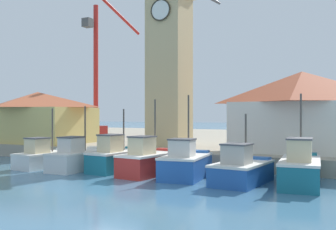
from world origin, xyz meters
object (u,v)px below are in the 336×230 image
(fishing_boat_left_inner, at_px, (118,158))
(fishing_boat_right_inner, at_px, (300,169))
(fishing_boat_left_outer, at_px, (79,158))
(warehouse_right, at_px, (302,110))
(fishing_boat_far_left, at_px, (45,157))
(fishing_boat_mid_left, at_px, (149,161))
(warehouse_left, at_px, (37,116))
(port_crane_far, at_px, (97,84))
(port_crane_near, at_px, (170,69))
(fishing_boat_mid_right, at_px, (242,170))
(clock_tower, at_px, (169,50))
(fishing_boat_center, at_px, (186,164))

(fishing_boat_left_inner, distance_m, fishing_boat_right_inner, 10.93)
(fishing_boat_left_outer, bearing_deg, warehouse_right, 34.19)
(fishing_boat_far_left, xyz_separation_m, fishing_boat_mid_left, (7.81, 0.29, 0.12))
(fishing_boat_far_left, height_order, warehouse_right, warehouse_right)
(fishing_boat_mid_left, bearing_deg, warehouse_left, 156.80)
(fishing_boat_left_inner, distance_m, port_crane_far, 23.57)
(warehouse_left, height_order, port_crane_near, port_crane_near)
(fishing_boat_mid_left, distance_m, fishing_boat_mid_right, 5.66)
(fishing_boat_left_outer, xyz_separation_m, fishing_boat_left_inner, (2.57, 0.61, 0.05))
(warehouse_left, height_order, port_crane_far, port_crane_far)
(fishing_boat_left_inner, bearing_deg, fishing_boat_mid_right, -6.12)
(fishing_boat_mid_right, bearing_deg, clock_tower, 134.19)
(port_crane_far, bearing_deg, fishing_boat_mid_right, -38.52)
(fishing_boat_center, height_order, clock_tower, clock_tower)
(warehouse_right, bearing_deg, fishing_boat_mid_left, -131.40)
(warehouse_left, bearing_deg, warehouse_right, 4.16)
(fishing_boat_center, distance_m, clock_tower, 12.80)
(fishing_boat_center, bearing_deg, fishing_boat_mid_right, -5.62)
(fishing_boat_left_inner, relative_size, port_crane_near, 0.22)
(fishing_boat_mid_left, distance_m, fishing_boat_center, 2.37)
(fishing_boat_far_left, relative_size, fishing_boat_mid_left, 0.96)
(clock_tower, height_order, warehouse_right, clock_tower)
(fishing_boat_far_left, xyz_separation_m, port_crane_far, (-9.41, 18.10, 6.47))
(fishing_boat_mid_right, distance_m, fishing_boat_right_inner, 2.87)
(port_crane_near, bearing_deg, fishing_boat_right_inner, -51.57)
(fishing_boat_left_outer, relative_size, port_crane_near, 0.23)
(fishing_boat_center, relative_size, warehouse_right, 0.51)
(fishing_boat_mid_left, xyz_separation_m, fishing_boat_right_inner, (8.39, 0.46, 0.02))
(fishing_boat_center, bearing_deg, port_crane_near, 118.26)
(fishing_boat_left_inner, bearing_deg, port_crane_far, 130.27)
(fishing_boat_left_inner, bearing_deg, warehouse_left, 154.60)
(clock_tower, relative_size, warehouse_left, 1.63)
(fishing_boat_far_left, distance_m, fishing_boat_mid_left, 7.81)
(fishing_boat_mid_right, distance_m, port_crane_far, 29.93)
(fishing_boat_right_inner, xyz_separation_m, warehouse_left, (-23.97, 6.21, 2.52))
(warehouse_right, bearing_deg, fishing_boat_left_outer, -145.81)
(port_crane_near, bearing_deg, fishing_boat_center, -61.74)
(fishing_boat_mid_left, bearing_deg, fishing_boat_far_left, -177.89)
(fishing_boat_left_inner, distance_m, warehouse_left, 14.65)
(fishing_boat_center, distance_m, fishing_boat_mid_right, 3.30)
(fishing_boat_far_left, relative_size, fishing_boat_center, 0.94)
(fishing_boat_mid_left, bearing_deg, clock_tower, 109.15)
(warehouse_left, bearing_deg, fishing_boat_left_inner, -25.40)
(fishing_boat_far_left, distance_m, clock_tower, 12.85)
(port_crane_near, bearing_deg, fishing_boat_mid_left, -66.03)
(fishing_boat_mid_left, height_order, port_crane_near, port_crane_near)
(port_crane_far, bearing_deg, fishing_boat_right_inner, -34.12)
(fishing_boat_far_left, distance_m, warehouse_right, 17.73)
(fishing_boat_mid_right, relative_size, warehouse_left, 0.43)
(fishing_boat_mid_left, height_order, clock_tower, clock_tower)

